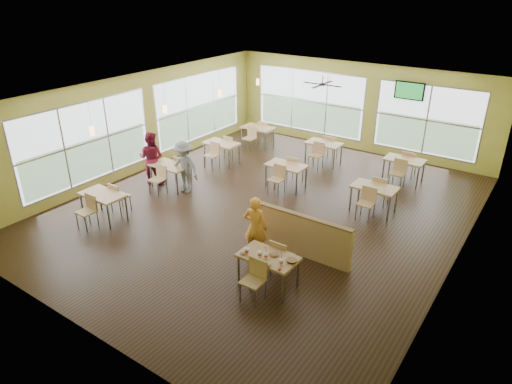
# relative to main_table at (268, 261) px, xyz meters

# --- Properties ---
(room) EXTENTS (12.00, 12.04, 3.20)m
(room) POSITION_rel_main_table_xyz_m (-2.00, 3.00, 0.97)
(room) COLOR black
(room) RESTS_ON ground
(window_bays) EXTENTS (9.24, 10.24, 2.38)m
(window_bays) POSITION_rel_main_table_xyz_m (-4.65, 6.08, 0.85)
(window_bays) COLOR white
(window_bays) RESTS_ON room
(main_table) EXTENTS (1.22, 1.52, 0.87)m
(main_table) POSITION_rel_main_table_xyz_m (0.00, 0.00, 0.00)
(main_table) COLOR tan
(main_table) RESTS_ON floor
(half_wall_divider) EXTENTS (2.40, 0.14, 1.04)m
(half_wall_divider) POSITION_rel_main_table_xyz_m (0.00, 1.45, -0.11)
(half_wall_divider) COLOR tan
(half_wall_divider) RESTS_ON floor
(dining_tables) EXTENTS (6.92, 8.72, 0.87)m
(dining_tables) POSITION_rel_main_table_xyz_m (-3.05, 4.71, -0.00)
(dining_tables) COLOR tan
(dining_tables) RESTS_ON floor
(pendant_lights) EXTENTS (0.11, 7.31, 0.86)m
(pendant_lights) POSITION_rel_main_table_xyz_m (-5.20, 3.68, 1.82)
(pendant_lights) COLOR #2D2119
(pendant_lights) RESTS_ON ceiling
(ceiling_fan) EXTENTS (1.25, 1.25, 0.29)m
(ceiling_fan) POSITION_rel_main_table_xyz_m (-2.00, 6.00, 2.32)
(ceiling_fan) COLOR #2D2119
(ceiling_fan) RESTS_ON ceiling
(tv_backwall) EXTENTS (1.00, 0.07, 0.60)m
(tv_backwall) POSITION_rel_main_table_xyz_m (-0.20, 8.90, 1.82)
(tv_backwall) COLOR black
(tv_backwall) RESTS_ON wall_back
(man_plaid) EXTENTS (0.63, 0.49, 1.52)m
(man_plaid) POSITION_rel_main_table_xyz_m (-0.87, 0.79, 0.13)
(man_plaid) COLOR orange
(man_plaid) RESTS_ON floor
(patron_maroon) EXTENTS (0.98, 0.88, 1.66)m
(patron_maroon) POSITION_rel_main_table_xyz_m (-5.92, 2.44, 0.20)
(patron_maroon) COLOR maroon
(patron_maroon) RESTS_ON floor
(patron_grey) EXTENTS (1.04, 0.62, 1.58)m
(patron_grey) POSITION_rel_main_table_xyz_m (-4.64, 2.52, 0.16)
(patron_grey) COLOR slate
(patron_grey) RESTS_ON floor
(cup_blue) EXTENTS (0.09, 0.09, 0.34)m
(cup_blue) POSITION_rel_main_table_xyz_m (-0.41, -0.18, 0.19)
(cup_blue) COLOR white
(cup_blue) RESTS_ON main_table
(cup_yellow) EXTENTS (0.09, 0.09, 0.33)m
(cup_yellow) POSITION_rel_main_table_xyz_m (-0.12, -0.13, 0.19)
(cup_yellow) COLOR white
(cup_yellow) RESTS_ON main_table
(cup_red_near) EXTENTS (0.09, 0.09, 0.32)m
(cup_red_near) POSITION_rel_main_table_xyz_m (0.01, -0.10, 0.18)
(cup_red_near) COLOR white
(cup_red_near) RESTS_ON main_table
(cup_red_far) EXTENTS (0.09, 0.09, 0.33)m
(cup_red_far) POSITION_rel_main_table_xyz_m (0.38, -0.12, 0.19)
(cup_red_far) COLOR white
(cup_red_far) RESTS_ON main_table
(food_basket) EXTENTS (0.23, 0.23, 0.05)m
(food_basket) POSITION_rel_main_table_xyz_m (0.50, 0.08, 0.15)
(food_basket) COLOR black
(food_basket) RESTS_ON main_table
(ketchup_cup) EXTENTS (0.06, 0.06, 0.02)m
(ketchup_cup) POSITION_rel_main_table_xyz_m (0.46, -0.29, 0.13)
(ketchup_cup) COLOR #B01A27
(ketchup_cup) RESTS_ON main_table
(wrapper_left) EXTENTS (0.18, 0.17, 0.04)m
(wrapper_left) POSITION_rel_main_table_xyz_m (-0.46, -0.23, 0.14)
(wrapper_left) COLOR #A87A51
(wrapper_left) RESTS_ON main_table
(wrapper_mid) EXTENTS (0.21, 0.19, 0.05)m
(wrapper_mid) POSITION_rel_main_table_xyz_m (0.08, 0.08, 0.15)
(wrapper_mid) COLOR #A87A51
(wrapper_mid) RESTS_ON main_table
(wrapper_right) EXTENTS (0.14, 0.13, 0.03)m
(wrapper_right) POSITION_rel_main_table_xyz_m (0.20, -0.30, 0.14)
(wrapper_right) COLOR #A87A51
(wrapper_right) RESTS_ON main_table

